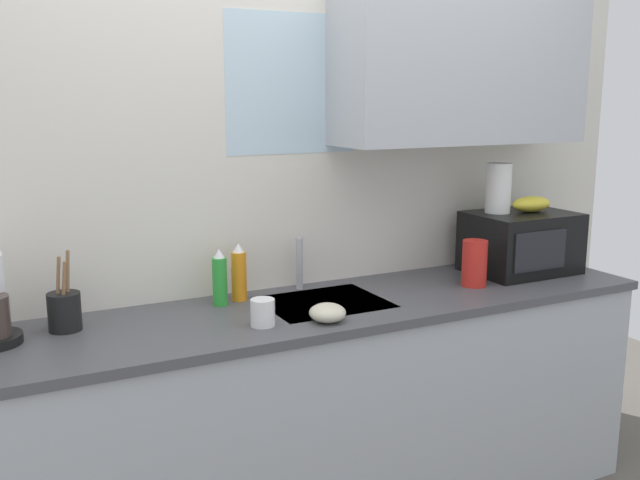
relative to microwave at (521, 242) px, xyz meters
The scene contains 12 objects.
kitchen_wall_assembly 0.98m from the microwave, 163.70° to the left, with size 3.51×0.42×2.50m.
counter_unit 1.19m from the microwave, behind, with size 2.74×0.63×0.90m.
sink_faucet 1.03m from the microwave, 169.24° to the left, with size 0.03×0.03×0.21m, color #B2B5BA.
microwave is the anchor object (origin of this frame).
banana_bunch 0.18m from the microwave, ahead, with size 0.20×0.11×0.07m, color gold.
paper_towel_roll 0.27m from the microwave, 152.62° to the left, with size 0.11×0.11×0.22m, color white.
dish_soap_bottle_orange 1.30m from the microwave, behind, with size 0.06×0.06×0.23m.
dish_soap_bottle_green 1.38m from the microwave, behind, with size 0.06×0.06×0.22m.
cereal_canister 0.36m from the microwave, 163.83° to the right, with size 0.10×0.10×0.19m, color red.
mug_white 1.34m from the microwave, behind, with size 0.08×0.08×0.10m, color white.
utensil_crock 1.94m from the microwave, behind, with size 0.11×0.11×0.27m.
small_bowl 1.14m from the microwave, 167.36° to the right, with size 0.13×0.13×0.07m, color beige.
Camera 1 is at (-1.18, -2.31, 1.68)m, focal length 39.79 mm.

